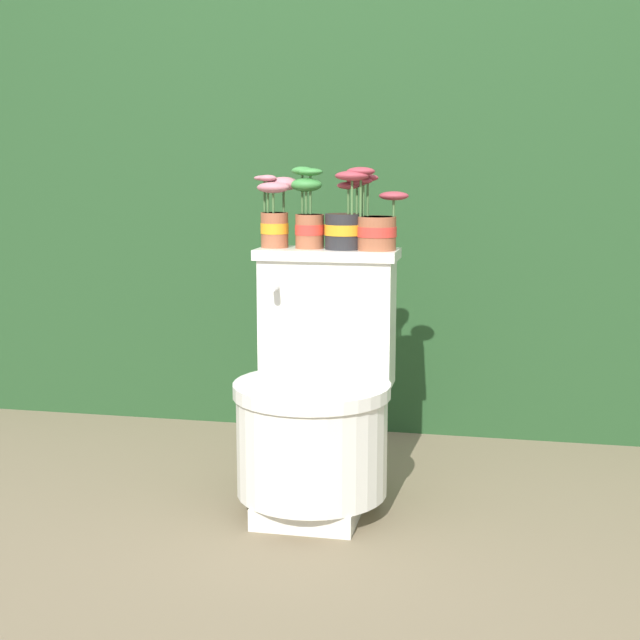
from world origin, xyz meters
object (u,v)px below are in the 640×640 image
toilet (317,405)px  potted_plant_left (275,213)px  potted_plant_middle (345,222)px  potted_plant_midleft (309,215)px  potted_plant_midright (376,224)px

toilet → potted_plant_left: size_ratio=3.39×
potted_plant_left → potted_plant_middle: (0.21, -0.02, -0.02)m
potted_plant_left → potted_plant_midleft: size_ratio=0.90×
potted_plant_middle → potted_plant_midright: 0.09m
toilet → potted_plant_left: (-0.16, 0.17, 0.53)m
potted_plant_midleft → potted_plant_midright: 0.20m
potted_plant_middle → potted_plant_midright: potted_plant_midright is taller
potted_plant_middle → potted_plant_midright: size_ratio=0.96×
potted_plant_middle → potted_plant_midleft: bearing=172.6°
potted_plant_midright → potted_plant_middle: bearing=175.2°
potted_plant_left → potted_plant_midright: size_ratio=0.90×
potted_plant_middle → toilet: bearing=-109.0°
toilet → potted_plant_middle: 0.53m
toilet → potted_plant_midright: potted_plant_midright is taller
potted_plant_midleft → potted_plant_midright: size_ratio=1.00×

